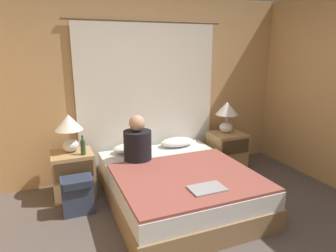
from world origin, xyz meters
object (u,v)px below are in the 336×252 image
Objects in this scene: nightstand_right at (227,151)px; pillow_left at (131,148)px; laptop_on_bed at (207,189)px; lamp_left at (69,127)px; lamp_right at (227,113)px; pillow_right at (177,142)px; person_left_in_bed at (138,143)px; backpack_on_floor at (77,193)px; nightstand_left at (73,174)px; bed at (177,186)px; beer_bottle_on_left_stand at (83,147)px.

nightstand_right is 1.48m from pillow_left.
pillow_left reaches higher than laptop_on_bed.
laptop_on_bed is (1.15, -1.35, -0.40)m from lamp_left.
lamp_right is 0.94× the size of pillow_right.
lamp_right is 0.79× the size of person_left_in_bed.
pillow_left reaches higher than backpack_on_floor.
laptop_on_bed is at bearing -70.03° from person_left_in_bed.
nightstand_right is at bearing -90.00° from lamp_right.
pillow_left is at bearing 8.18° from nightstand_left.
bed is 0.69m from laptop_on_bed.
lamp_left is at bearing 180.00° from lamp_right.
person_left_in_bed is at bearing 109.97° from laptop_on_bed.
beer_bottle_on_left_stand is at bearing -170.17° from pillow_right.
bed is 1.48m from lamp_left.
pillow_right is at bearing 26.74° from person_left_in_bed.
nightstand_right reaches higher than backpack_on_floor.
pillow_right is 0.79m from person_left_in_bed.
beer_bottle_on_left_stand is 0.55m from backpack_on_floor.
person_left_in_bed is (0.77, -0.24, 0.39)m from nightstand_left.
pillow_left is 0.39m from person_left_in_bed.
lamp_right is at bearing -2.34° from pillow_left.
nightstand_right is 0.81m from pillow_right.
nightstand_left is 1.48m from pillow_right.
nightstand_left is 1.00× the size of nightstand_right.
backpack_on_floor is at bearing -166.00° from person_left_in_bed.
beer_bottle_on_left_stand is 1.57m from laptop_on_bed.
nightstand_left is 1.15× the size of pillow_right.
nightstand_right is 1.63× the size of laptop_on_bed.
nightstand_right reaches higher than laptop_on_bed.
pillow_left is 0.71m from beer_bottle_on_left_stand.
beer_bottle_on_left_stand is (-1.33, -0.23, 0.17)m from pillow_right.
lamp_right reaches higher than bed.
pillow_left is at bearing 4.40° from lamp_left.
pillow_right is (0.34, 0.77, 0.28)m from bed.
pillow_right is at bearing 9.83° from beer_bottle_on_left_stand.
beer_bottle_on_left_stand reaches higher than nightstand_right.
backpack_on_floor is at bearing 168.43° from bed.
laptop_on_bed is at bearing -49.49° from lamp_left.
beer_bottle_on_left_stand is at bearing -53.61° from lamp_left.
lamp_right reaches higher than person_left_in_bed.
person_left_in_bed is (-1.47, -0.29, -0.20)m from lamp_right.
lamp_right is (0.00, 0.05, 0.59)m from nightstand_right.
bed is 4.10× the size of lamp_right.
laptop_on_bed is at bearing -128.82° from lamp_right.
lamp_right is 1.51m from pillow_left.
bed is at bearing -30.48° from nightstand_left.
pillow_left is at bearing 175.63° from nightstand_right.
beer_bottle_on_left_stand reaches higher than backpack_on_floor.
beer_bottle_on_left_stand is (-0.99, 0.54, 0.45)m from bed.
bed is at bearing -11.57° from backpack_on_floor.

